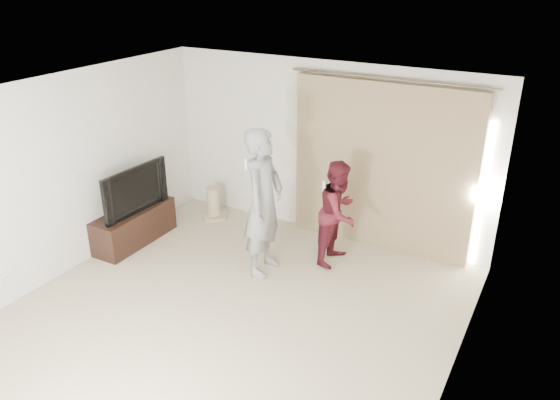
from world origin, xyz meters
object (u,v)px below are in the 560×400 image
(tv_console, at_px, (134,226))
(person_woman, at_px, (339,212))
(tv, at_px, (130,188))
(person_man, at_px, (264,203))

(tv_console, height_order, person_woman, person_woman)
(tv, height_order, person_woman, person_woman)
(tv_console, relative_size, person_man, 0.67)
(person_man, bearing_deg, tv, -173.71)
(tv_console, bearing_deg, person_woman, 18.45)
(person_woman, bearing_deg, person_man, -136.33)
(tv, bearing_deg, person_woman, -68.70)
(person_man, relative_size, person_woman, 1.36)
(person_man, bearing_deg, tv_console, -173.71)
(tv_console, distance_m, person_man, 2.22)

